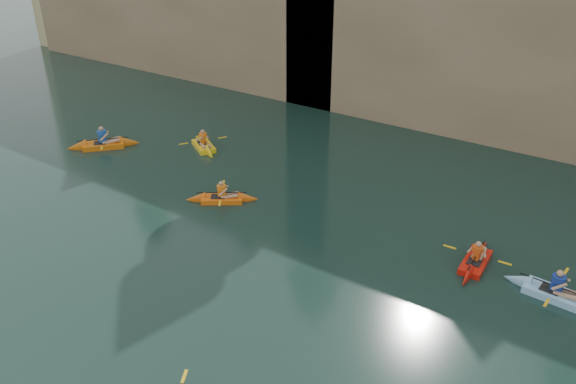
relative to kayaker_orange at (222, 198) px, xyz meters
The scene contains 8 objects.
cliff_slab_center 15.61m from the kayaker_orange, 61.02° to the left, with size 24.00×2.40×11.40m, color #95795A.
sea_cave_west 17.82m from the kayaker_orange, 136.88° to the left, with size 4.50×1.00×4.00m, color black.
sea_cave_center 12.25m from the kayaker_orange, 84.96° to the left, with size 3.50×1.00×3.20m, color black.
kayaker_orange is the anchor object (origin of this frame).
kayaker_ltblue_near 12.13m from the kayaker_orange, ahead, with size 3.10×2.38×1.21m.
kayaker_red_far 9.70m from the kayaker_orange, ahead, with size 2.18×3.01×1.09m.
kayaker_yellow 5.52m from the kayaker_orange, 139.60° to the left, with size 2.83×2.10×1.18m.
kayaker_extra_west 8.27m from the kayaker_orange, behind, with size 2.82×3.03×1.32m.
Camera 1 is at (8.08, -4.69, 10.47)m, focal length 35.00 mm.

